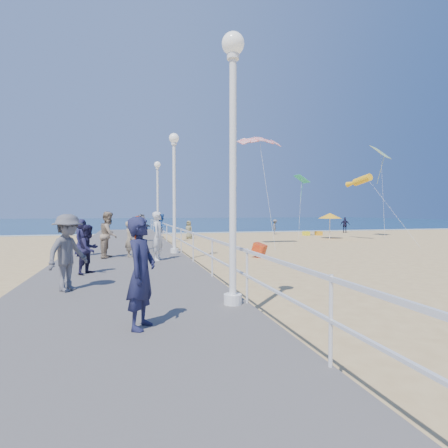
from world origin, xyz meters
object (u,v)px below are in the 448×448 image
object	(u,v)px
spectator_6	(129,239)
spectator_7	(89,249)
spectator_1	(109,235)
beach_walker_b	(345,225)
woman_holding_toddler	(158,236)
beach_walker_a	(275,227)
lamp_post_near	(233,139)
spectator_5	(142,228)
beach_umbrella	(330,216)
spectator_3	(137,233)
lamp_post_far	(158,191)
toddler_held	(162,226)
spectator_4	(81,237)
beach_chair_left	(319,233)
box_kite	(259,251)
spectator_2	(68,252)
lamp_post_mid	(174,180)
beach_chair_right	(306,233)
spectator_0	(141,273)
beach_walker_c	(189,230)

from	to	relation	value
spectator_6	spectator_7	size ratio (longest dim) A/B	1.00
spectator_1	beach_walker_b	world-z (taller)	spectator_1
woman_holding_toddler	beach_walker_a	bearing A→B (deg)	-10.67
lamp_post_near	spectator_1	world-z (taller)	lamp_post_near
lamp_post_near	spectator_7	distance (m)	5.98
woman_holding_toddler	spectator_6	world-z (taller)	woman_holding_toddler
spectator_5	beach_umbrella	xyz separation A→B (m)	(15.36, 3.37, 0.65)
woman_holding_toddler	spectator_3	distance (m)	3.68
lamp_post_far	toddler_held	distance (m)	11.30
spectator_1	spectator_4	world-z (taller)	spectator_1
lamp_post_near	beach_chair_left	xyz separation A→B (m)	(15.48, 22.94, -3.46)
woman_holding_toddler	box_kite	world-z (taller)	woman_holding_toddler
spectator_3	spectator_7	distance (m)	6.14
spectator_4	spectator_6	bearing A→B (deg)	-91.86
spectator_2	spectator_6	xyz separation A→B (m)	(1.41, 5.91, -0.17)
beach_walker_a	beach_walker_b	xyz separation A→B (m)	(8.35, 0.55, 0.08)
lamp_post_mid	beach_chair_right	distance (m)	20.32
lamp_post_near	beach_chair_left	bearing A→B (deg)	55.99
woman_holding_toddler	spectator_0	size ratio (longest dim) A/B	1.05
beach_umbrella	beach_walker_c	bearing A→B (deg)	164.36
lamp_post_far	spectator_5	bearing A→B (deg)	-116.35
lamp_post_mid	spectator_3	distance (m)	3.21
lamp_post_far	beach_walker_c	world-z (taller)	lamp_post_far
beach_walker_c	beach_chair_left	bearing A→B (deg)	50.07
spectator_1	beach_umbrella	world-z (taller)	spectator_1
spectator_6	beach_walker_c	size ratio (longest dim) A/B	0.96
beach_chair_left	spectator_2	bearing A→B (deg)	-132.18
lamp_post_far	beach_chair_left	world-z (taller)	lamp_post_far
beach_umbrella	beach_chair_right	distance (m)	4.45
lamp_post_near	box_kite	xyz separation A→B (m)	(4.21, 9.44, -3.36)
lamp_post_near	spectator_5	bearing A→B (deg)	94.37
spectator_4	spectator_3	bearing A→B (deg)	-35.57
toddler_held	spectator_4	bearing A→B (deg)	81.25
toddler_held	beach_chair_right	size ratio (longest dim) A/B	1.67
spectator_7	beach_chair_right	world-z (taller)	spectator_7
spectator_1	spectator_4	size ratio (longest dim) A/B	1.20
lamp_post_mid	toddler_held	world-z (taller)	lamp_post_mid
spectator_0	beach_chair_left	size ratio (longest dim) A/B	3.20
lamp_post_near	spectator_1	xyz separation A→B (m)	(-2.75, 8.06, -2.34)
spectator_2	beach_chair_left	bearing A→B (deg)	-8.07
spectator_1	spectator_2	xyz separation A→B (m)	(-0.60, -5.91, -0.03)
spectator_3	beach_chair_left	xyz separation A→B (m)	(17.06, 12.57, -1.03)
spectator_2	spectator_1	bearing A→B (deg)	28.27
beach_walker_a	beach_chair_right	distance (m)	3.23
lamp_post_near	spectator_7	world-z (taller)	lamp_post_near
spectator_3	lamp_post_far	bearing A→B (deg)	18.91
spectator_5	beach_chair_left	size ratio (longest dim) A/B	3.12
lamp_post_mid	spectator_1	bearing A→B (deg)	-161.18
lamp_post_far	woman_holding_toddler	xyz separation A→B (m)	(-0.89, -11.25, -2.34)
spectator_4	beach_walker_a	distance (m)	22.97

